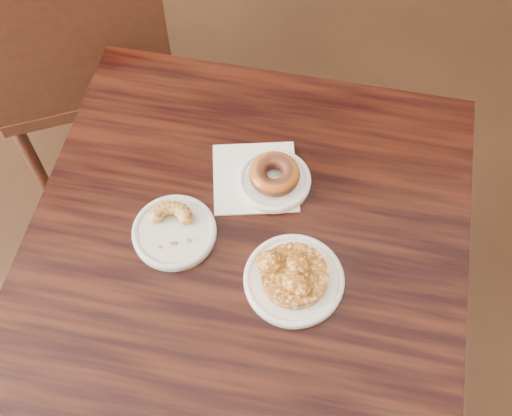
{
  "coord_description": "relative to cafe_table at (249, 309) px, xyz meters",
  "views": [
    {
      "loc": [
        0.05,
        -0.3,
        1.8
      ],
      "look_at": [
        0.12,
        0.28,
        0.8
      ],
      "focal_mm": 45.0,
      "sensor_mm": 36.0,
      "label": 1
    }
  ],
  "objects": [
    {
      "name": "plate_cruller",
      "position": [
        -0.13,
        0.02,
        0.38
      ],
      "size": [
        0.16,
        0.16,
        0.01
      ],
      "primitive_type": "cylinder",
      "color": "silver",
      "rests_on": "cafe_table"
    },
    {
      "name": "chair_far",
      "position": [
        -0.4,
        0.8,
        0.08
      ],
      "size": [
        0.59,
        0.59,
        0.9
      ],
      "primitive_type": null,
      "rotation": [
        0.0,
        0.0,
        3.31
      ],
      "color": "black",
      "rests_on": "floor"
    },
    {
      "name": "plate_donut",
      "position": [
        0.06,
        0.11,
        0.39
      ],
      "size": [
        0.14,
        0.14,
        0.01
      ],
      "primitive_type": "cylinder",
      "color": "white",
      "rests_on": "napkin"
    },
    {
      "name": "apple_fritter",
      "position": [
        0.07,
        -0.1,
        0.41
      ],
      "size": [
        0.16,
        0.16,
        0.04
      ],
      "primitive_type": null,
      "color": "#492507",
      "rests_on": "plate_fritter"
    },
    {
      "name": "glazed_donut",
      "position": [
        0.06,
        0.11,
        0.41
      ],
      "size": [
        0.1,
        0.1,
        0.03
      ],
      "primitive_type": "torus",
      "color": "brown",
      "rests_on": "plate_donut"
    },
    {
      "name": "room_walls",
      "position": [
        -0.1,
        -0.26,
        1.02
      ],
      "size": [
        5.02,
        5.02,
        2.8
      ],
      "color": "tan",
      "rests_on": "floor"
    },
    {
      "name": "cruller_fragment",
      "position": [
        -0.13,
        0.02,
        0.4
      ],
      "size": [
        0.1,
        0.1,
        0.03
      ],
      "primitive_type": null,
      "color": "brown",
      "rests_on": "plate_cruller"
    },
    {
      "name": "cafe_table",
      "position": [
        0.0,
        0.0,
        0.0
      ],
      "size": [
        1.02,
        1.02,
        0.75
      ],
      "primitive_type": "cube",
      "rotation": [
        0.0,
        0.0,
        -0.32
      ],
      "color": "black",
      "rests_on": "floor"
    },
    {
      "name": "napkin",
      "position": [
        0.03,
        0.12,
        0.38
      ],
      "size": [
        0.17,
        0.17,
        0.0
      ],
      "primitive_type": "cube",
      "rotation": [
        0.0,
        0.0,
        -0.07
      ],
      "color": "white",
      "rests_on": "cafe_table"
    },
    {
      "name": "plate_fritter",
      "position": [
        0.07,
        -0.1,
        0.38
      ],
      "size": [
        0.18,
        0.18,
        0.01
      ],
      "primitive_type": "cylinder",
      "color": "white",
      "rests_on": "cafe_table"
    }
  ]
}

